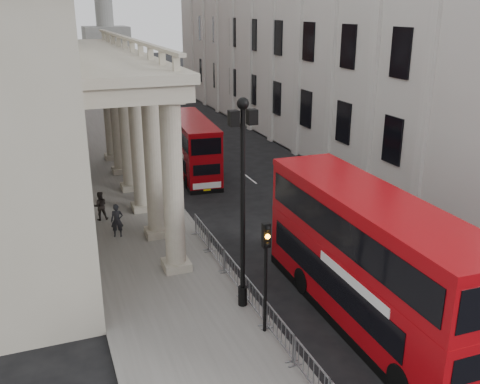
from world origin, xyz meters
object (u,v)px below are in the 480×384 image
Objects in this scene: bus_far at (193,145)px; lamp_post_north at (115,83)px; bus_near at (369,258)px; pedestrian_c at (143,188)px; traffic_light at (266,258)px; pedestrian_a at (117,221)px; lamp_post_south at (243,192)px; lamp_post_mid at (153,115)px; pedestrian_b at (100,206)px.

lamp_post_north is at bearing 108.21° from bus_far.
bus_near is 17.08m from pedestrian_c.
pedestrian_a is (-3.74, 10.64, -2.11)m from traffic_light.
pedestrian_a is at bearing -98.84° from lamp_post_north.
lamp_post_south is 0.88× the size of bus_far.
lamp_post_south is 1.93× the size of traffic_light.
lamp_post_mid is 18.11m from traffic_light.
pedestrian_a is 5.45m from pedestrian_c.
bus_near is 13.65m from pedestrian_a.
pedestrian_c is at bearing -94.20° from lamp_post_north.
lamp_post_mid is 4.75× the size of pedestrian_a.
lamp_post_mid is 1.00× the size of lamp_post_north.
lamp_post_north is 34.85m from bus_near.
bus_far is 5.73× the size of pedestrian_b.
lamp_post_south is 1.00× the size of lamp_post_mid.
lamp_post_south is 5.04× the size of pedestrian_b.
bus_near is 1.24× the size of bus_far.
lamp_post_south reaches higher than pedestrian_c.
bus_near reaches higher than pedestrian_b.
bus_far reaches higher than pedestrian_c.
traffic_light is at bearing -55.68° from pedestrian_c.
pedestrian_c is at bearing -119.12° from lamp_post_mid.
lamp_post_mid is 9.11m from pedestrian_a.
lamp_post_north is at bearing 114.78° from pedestrian_c.
bus_far reaches higher than pedestrian_b.
lamp_post_mid is at bearing -90.00° from lamp_post_north.
bus_far is 11.88m from pedestrian_a.
lamp_post_mid is at bearing -139.82° from bus_far.
pedestrian_c is (-4.57, -4.69, -1.14)m from bus_far.
pedestrian_a is (-3.64, -23.38, -3.92)m from lamp_post_north.
lamp_post_south is 12.68m from pedestrian_b.
bus_near is at bearing -42.14° from pedestrian_a.
traffic_light is (0.10, -18.02, -1.80)m from lamp_post_mid.
lamp_post_south is at bearing -55.31° from pedestrian_c.
lamp_post_mid is 0.71× the size of bus_near.
bus_far is (3.21, 18.26, -2.81)m from lamp_post_south.
lamp_post_south reaches higher than traffic_light.
traffic_light is (0.10, -34.02, -1.80)m from lamp_post_north.
bus_near is 20.83m from bus_far.
pedestrian_b is at bearing 114.74° from pedestrian_a.
pedestrian_c is at bearing -138.14° from pedestrian_b.
traffic_light is 14.15m from pedestrian_b.
pedestrian_c is (-1.36, 13.57, -3.95)m from lamp_post_south.
traffic_light is at bearing 173.36° from bus_near.
traffic_light is 0.45× the size of bus_far.
lamp_post_mid is at bearing -128.58° from pedestrian_b.
bus_near is at bearing -32.13° from lamp_post_south.
lamp_post_north is 34.07m from traffic_light.
lamp_post_north is (0.00, 16.00, 0.00)m from lamp_post_mid.
lamp_post_north is 4.96× the size of pedestrian_c.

